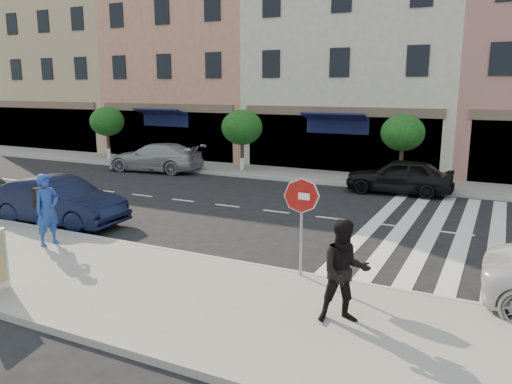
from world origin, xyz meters
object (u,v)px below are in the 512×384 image
object	(u,v)px
stop_sign	(301,205)
walker	(345,272)
car_far_left	(155,157)
car_near_mid	(58,201)
photographer	(47,210)
car_far_mid	(399,176)

from	to	relation	value
stop_sign	walker	distance (m)	2.45
walker	car_far_left	xyz separation A→B (m)	(-13.93, 12.54, -0.37)
walker	car_near_mid	xyz separation A→B (m)	(-10.30, 2.84, -0.35)
stop_sign	photographer	bearing A→B (deg)	-167.88
photographer	car_far_mid	world-z (taller)	photographer
walker	photographer	bearing A→B (deg)	144.90
stop_sign	car_far_left	xyz separation A→B (m)	(-12.39, 10.77, -1.07)
car_near_mid	car_far_mid	xyz separation A→B (m)	(8.87, 9.70, -0.02)
car_far_mid	stop_sign	bearing A→B (deg)	-4.61
stop_sign	photographer	distance (m)	7.00
photographer	car_far_mid	bearing A→B (deg)	-23.57
walker	car_far_left	size ratio (longest dim) A/B	0.38
stop_sign	car_near_mid	size ratio (longest dim) A/B	0.49
car_far_mid	photographer	bearing A→B (deg)	-34.94
car_far_left	car_far_mid	size ratio (longest dim) A/B	1.18
photographer	car_far_left	xyz separation A→B (m)	(-5.49, 11.71, -0.39)
photographer	walker	bearing A→B (deg)	-88.28
car_near_mid	car_far_mid	world-z (taller)	car_near_mid
car_far_left	car_far_mid	world-z (taller)	car_far_left
walker	car_far_left	bearing A→B (deg)	108.55
car_far_left	car_near_mid	bearing A→B (deg)	14.35
car_far_left	car_far_mid	xyz separation A→B (m)	(12.51, 0.00, -0.00)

